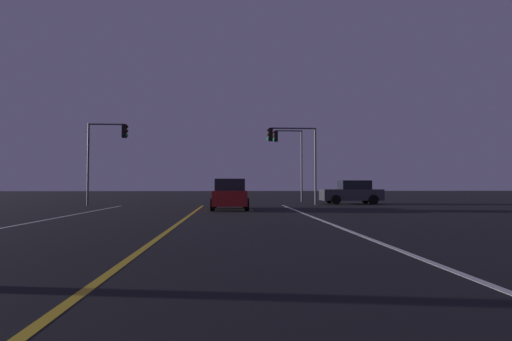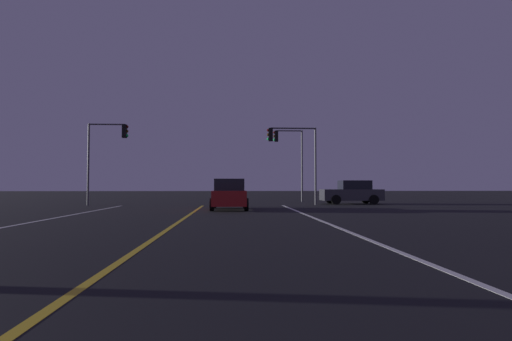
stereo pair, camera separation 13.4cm
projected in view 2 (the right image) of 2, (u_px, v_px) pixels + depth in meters
name	position (u px, v px, depth m)	size (l,w,h in m)	color
lane_edge_right	(368.00, 239.00, 10.11)	(0.16, 34.65, 0.01)	silver
lane_center_divider	(150.00, 241.00, 9.81)	(0.16, 34.65, 0.01)	gold
car_crossing_side	(352.00, 193.00, 29.55)	(4.30, 2.02, 1.70)	black
car_ahead_far	(229.00, 195.00, 22.69)	(2.02, 4.30, 1.70)	black
traffic_light_near_right	(292.00, 147.00, 28.08)	(3.43, 0.36, 5.33)	#4C4C51
traffic_light_near_left	(107.00, 145.00, 27.38)	(2.68, 0.36, 5.50)	#4C4C51
traffic_light_far_right	(289.00, 149.00, 33.61)	(2.45, 0.36, 5.90)	#4C4C51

